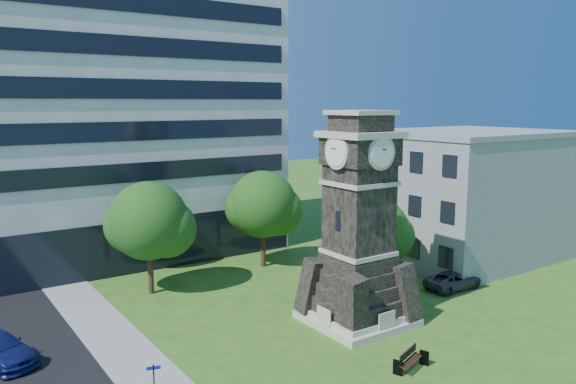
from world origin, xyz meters
TOP-DOWN VIEW (x-y plane):
  - ground at (0.00, 0.00)m, footprint 160.00×160.00m
  - sidewalk at (-9.50, 5.00)m, footprint 3.00×70.00m
  - clock_tower at (3.00, 2.00)m, footprint 5.40×5.40m
  - office_tall at (-3.20, 25.84)m, footprint 26.20×15.11m
  - office_low at (19.97, 8.00)m, footprint 15.20×12.20m
  - car_east_lot at (12.38, 2.68)m, footprint 4.39×2.11m
  - park_bench at (1.13, -3.95)m, footprint 1.90×0.51m
  - tree_nw at (-5.00, 13.54)m, footprint 5.73×5.21m
  - tree_nc at (-2.52, 19.51)m, footprint 5.29×4.81m
  - tree_ne at (4.54, 14.63)m, footprint 5.71×5.19m
  - tree_east at (8.60, 6.44)m, footprint 5.11×4.64m

SIDE VIEW (x-z plane):
  - ground at x=0.00m, z-range 0.00..0.00m
  - sidewalk at x=-9.50m, z-range 0.00..0.06m
  - park_bench at x=1.13m, z-range 0.03..1.01m
  - car_east_lot at x=12.38m, z-range 0.00..1.21m
  - tree_nc at x=-2.52m, z-range 0.39..6.27m
  - tree_east at x=8.60m, z-range 0.62..6.81m
  - tree_ne at x=4.54m, z-range 0.96..8.48m
  - tree_nw at x=-5.00m, z-range 0.98..8.55m
  - office_low at x=19.97m, z-range 0.01..10.41m
  - clock_tower at x=3.00m, z-range -0.83..11.39m
  - office_tall at x=-3.20m, z-range -0.08..28.52m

